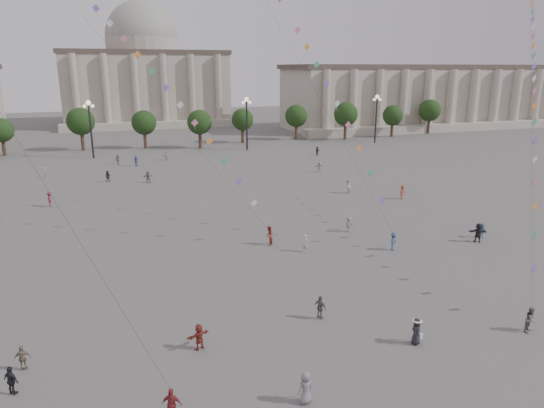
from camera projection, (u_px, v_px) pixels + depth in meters
name	position (u px, v px, depth m)	size (l,w,h in m)	color
ground	(320.00, 326.00, 31.88)	(360.00, 360.00, 0.00)	#585653
hall_east	(426.00, 97.00, 138.37)	(84.00, 26.22, 17.20)	#A89F8D
hall_central	(145.00, 75.00, 145.79)	(48.30, 34.30, 35.50)	#A89F8D
tree_row	(168.00, 122.00, 101.51)	(137.12, 5.12, 8.00)	#3B281D
lamp_post_mid_west	(90.00, 119.00, 89.04)	(2.00, 0.90, 10.65)	#262628
lamp_post_mid_east	(247.00, 114.00, 98.32)	(2.00, 0.90, 10.65)	#262628
lamp_post_far_east	(376.00, 110.00, 107.60)	(2.00, 0.90, 10.65)	#262628
person_crowd_0	(136.00, 161.00, 83.47)	(1.04, 0.43, 1.78)	#3A5683
person_crowd_3	(478.00, 233.00, 46.96)	(1.76, 0.56, 1.90)	black
person_crowd_4	(166.00, 155.00, 88.85)	(1.65, 0.52, 1.77)	#B5B6B2
person_crowd_6	(349.00, 224.00, 49.87)	(1.05, 0.60, 1.63)	slate
person_crowd_7	(319.00, 167.00, 78.72)	(1.50, 0.48, 1.62)	#B8B7B3
person_crowd_8	(403.00, 192.00, 62.36)	(1.21, 0.70, 1.87)	#9F3F2B
person_crowd_9	(317.00, 151.00, 93.89)	(1.51, 0.48, 1.63)	black
person_crowd_10	(46.00, 172.00, 74.70)	(0.59, 0.39, 1.62)	#B4B5B0
person_crowd_12	(148.00, 177.00, 71.38)	(1.59, 0.51, 1.72)	slate
person_crowd_13	(305.00, 243.00, 44.48)	(0.61, 0.40, 1.67)	beige
person_crowd_14	(482.00, 230.00, 48.18)	(0.98, 0.56, 1.52)	#2B4961
person_crowd_16	(118.00, 160.00, 84.53)	(1.05, 0.44, 1.79)	slate
person_crowd_17	(50.00, 199.00, 59.03)	(1.18, 0.68, 1.83)	maroon
person_crowd_18	(108.00, 176.00, 71.79)	(0.82, 0.64, 1.70)	black
person_crowd_19	(23.00, 358.00, 27.04)	(0.87, 0.36, 1.48)	#786D53
person_crowd_20	(306.00, 388.00, 24.33)	(0.85, 0.55, 1.74)	slate
person_crowd_21	(348.00, 186.00, 65.33)	(0.94, 0.73, 1.93)	beige
tourist_0	(172.00, 404.00, 23.20)	(0.98, 0.41, 1.67)	maroon
tourist_1	(11.00, 381.00, 24.99)	(0.94, 0.39, 1.61)	black
tourist_2	(199.00, 337.00, 29.05)	(1.51, 0.48, 1.63)	maroon
tourist_3	(320.00, 307.00, 32.56)	(0.98, 0.41, 1.67)	#5A5A5E
kite_flyer_0	(269.00, 236.00, 46.18)	(0.92, 0.71, 1.89)	#923828
kite_flyer_1	(394.00, 241.00, 44.86)	(1.10, 0.63, 1.70)	#324C71
kite_flyer_2	(531.00, 320.00, 30.97)	(0.81, 0.63, 1.67)	#59595D
hat_person	(417.00, 331.00, 29.57)	(0.98, 0.95, 1.69)	black
kite_train_east	(533.00, 46.00, 55.05)	(41.78, 45.34, 70.64)	#3F3F3F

